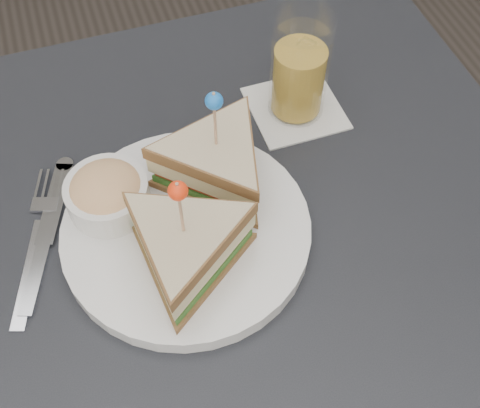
% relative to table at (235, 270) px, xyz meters
% --- Properties ---
extents(table, '(0.80, 0.80, 0.75)m').
position_rel_table_xyz_m(table, '(0.00, 0.00, 0.00)').
color(table, black).
rests_on(table, ground).
extents(plate_meal, '(0.32, 0.32, 0.17)m').
position_rel_table_xyz_m(plate_meal, '(-0.04, 0.02, 0.12)').
color(plate_meal, white).
rests_on(plate_meal, table).
extents(cutlery_fork, '(0.09, 0.21, 0.01)m').
position_rel_table_xyz_m(cutlery_fork, '(-0.21, 0.07, 0.08)').
color(cutlery_fork, silver).
rests_on(cutlery_fork, table).
extents(cutlery_knife, '(0.09, 0.21, 0.01)m').
position_rel_table_xyz_m(cutlery_knife, '(-0.21, 0.07, 0.08)').
color(cutlery_knife, silver).
rests_on(cutlery_knife, table).
extents(drink_set, '(0.12, 0.12, 0.15)m').
position_rel_table_xyz_m(drink_set, '(0.14, 0.17, 0.14)').
color(drink_set, white).
rests_on(drink_set, table).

